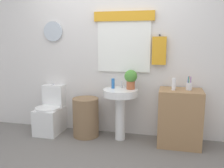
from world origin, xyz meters
TOP-DOWN VIEW (x-y plane):
  - ground_plane at (0.00, 0.00)m, footprint 8.00×8.00m
  - back_wall at (0.00, 1.15)m, footprint 4.40×0.18m
  - toilet at (-0.95, 0.88)m, footprint 0.38×0.51m
  - laundry_hamper at (-0.34, 0.85)m, footprint 0.39×0.39m
  - pedestal_sink at (0.19, 0.85)m, footprint 0.50×0.50m
  - faucet at (0.19, 0.97)m, footprint 0.03×0.03m
  - wooden_cabinet at (1.04, 0.85)m, footprint 0.58×0.44m
  - soap_bottle at (0.07, 0.90)m, footprint 0.05×0.05m
  - potted_plant at (0.33, 0.91)m, footprint 0.18×0.18m
  - lotion_bottle at (0.93, 0.81)m, footprint 0.05×0.05m
  - toothbrush_cup at (1.14, 0.87)m, footprint 0.08×0.08m

SIDE VIEW (x-z plane):
  - ground_plane at x=0.00m, z-range 0.00..0.00m
  - toilet at x=-0.95m, z-range -0.09..0.67m
  - laundry_hamper at x=-0.34m, z-range 0.00..0.59m
  - wooden_cabinet at x=1.04m, z-range 0.00..0.79m
  - pedestal_sink at x=0.19m, z-range 0.19..0.94m
  - faucet at x=0.19m, z-range 0.76..0.86m
  - soap_bottle at x=0.07m, z-range 0.76..0.90m
  - toothbrush_cup at x=1.14m, z-range 0.75..0.94m
  - lotion_bottle at x=0.93m, z-range 0.79..0.95m
  - potted_plant at x=0.33m, z-range 0.78..1.06m
  - back_wall at x=0.00m, z-range 0.00..2.60m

